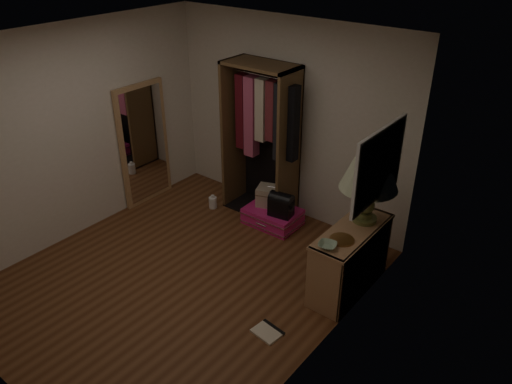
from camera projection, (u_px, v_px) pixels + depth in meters
ground at (184, 277)px, 5.66m from camera, size 4.00×4.00×0.00m
room_walls at (181, 158)px, 4.93m from camera, size 3.52×4.02×2.60m
console_bookshelf at (351, 256)px, 5.35m from camera, size 0.42×1.12×0.75m
open_wardrobe at (264, 128)px, 6.41m from camera, size 1.04×0.50×2.05m
floor_mirror at (144, 144)px, 6.86m from camera, size 0.06×0.80×1.70m
pink_suitcase at (273, 216)px, 6.61m from camera, size 0.73×0.54×0.22m
train_case at (272, 196)px, 6.60m from camera, size 0.45×0.38×0.28m
black_bag at (281, 204)px, 6.35m from camera, size 0.32×0.24×0.32m
table_lamp at (370, 174)px, 5.05m from camera, size 0.69×0.69×0.76m
brass_tray at (342, 240)px, 4.99m from camera, size 0.26×0.26×0.01m
ceramic_bowl at (327, 245)px, 4.87m from camera, size 0.22×0.22×0.04m
white_jug at (213, 202)px, 6.99m from camera, size 0.12×0.12×0.20m
floor_book at (268, 331)px, 4.90m from camera, size 0.30×0.25×0.03m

